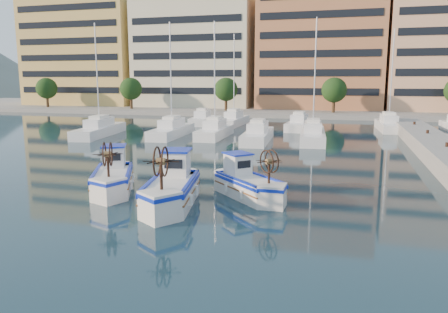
% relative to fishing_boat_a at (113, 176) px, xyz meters
% --- Properties ---
extents(ground, '(300.00, 300.00, 0.00)m').
position_rel_fishing_boat_a_xyz_m(ground, '(5.69, -0.93, -0.79)').
color(ground, '#1B3847').
rests_on(ground, ground).
extents(waterfront, '(180.00, 40.00, 25.60)m').
position_rel_fishing_boat_a_xyz_m(waterfront, '(14.93, 64.11, 10.30)').
color(waterfront, gray).
rests_on(waterfront, ground).
extents(yacht_marina, '(40.45, 23.88, 11.50)m').
position_rel_fishing_boat_a_xyz_m(yacht_marina, '(2.65, 27.01, -0.27)').
color(yacht_marina, white).
rests_on(yacht_marina, ground).
extents(fishing_boat_a, '(3.53, 4.78, 2.88)m').
position_rel_fishing_boat_a_xyz_m(fishing_boat_a, '(0.00, 0.00, 0.00)').
color(fishing_boat_a, silver).
rests_on(fishing_boat_a, ground).
extents(fishing_boat_b, '(2.89, 5.12, 3.10)m').
position_rel_fishing_boat_a_xyz_m(fishing_boat_b, '(4.05, -1.64, 0.06)').
color(fishing_boat_b, silver).
rests_on(fishing_boat_b, ground).
extents(fishing_boat_c, '(4.11, 4.13, 2.67)m').
position_rel_fishing_boat_a_xyz_m(fishing_boat_c, '(7.21, 0.62, -0.06)').
color(fishing_boat_c, silver).
rests_on(fishing_boat_c, ground).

